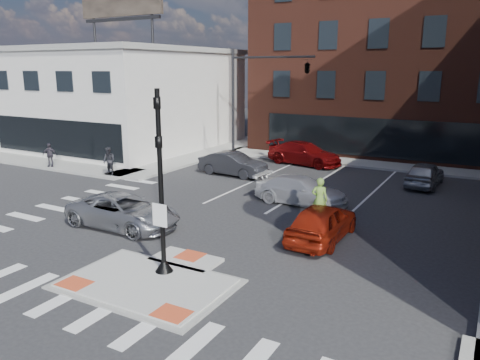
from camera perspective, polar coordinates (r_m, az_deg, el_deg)
The scene contains 18 objects.
ground at distance 15.82m, azimuth -10.11°, elevation -11.79°, with size 120.00×120.00×0.00m, color #28282B.
refuge_island at distance 15.62m, azimuth -10.73°, elevation -11.95°, with size 5.40×4.65×0.13m.
sidewalk_nw at distance 37.53m, azimuth -15.33°, elevation 2.85°, with size 23.50×20.50×0.15m.
sidewalk_n at distance 34.19m, azimuth 18.11°, elevation 1.65°, with size 26.00×3.00×0.15m, color gray.
building_nw at distance 44.02m, azimuth -16.30°, elevation 9.75°, with size 20.40×16.40×14.40m.
building_n at distance 43.41m, azimuth 21.58°, elevation 14.05°, with size 24.40×18.40×15.50m.
building_far_left at distance 64.36m, azimuth 17.65°, elevation 11.37°, with size 10.00×12.00×10.00m, color slate.
signal_pole at distance 15.27m, azimuth -9.54°, elevation -3.23°, with size 0.60×0.60×5.98m.
mast_arm_signal at distance 31.63m, azimuth 5.61°, elevation 12.55°, with size 6.10×2.24×8.00m.
silver_suv at distance 20.72m, azimuth -14.03°, elevation -3.72°, with size 2.36×5.12×1.42m, color #A3A5AA.
red_sedan at distance 18.86m, azimuth 10.00°, elevation -5.07°, with size 1.80×4.46×1.52m, color #9A200E.
white_pickup at distance 23.75m, azimuth 7.43°, elevation -1.27°, with size 1.94×4.78×1.39m, color silver.
bg_car_dark at distance 29.80m, azimuth -0.87°, elevation 1.97°, with size 1.57×4.51×1.49m, color #25252A.
bg_car_silver at distance 29.13m, azimuth 21.59°, elevation 0.68°, with size 1.69×4.20×1.43m, color #A8AAAF.
bg_car_red at distance 33.54m, azimuth 7.85°, elevation 3.23°, with size 2.22×5.45×1.58m, color maroon.
cyclist at distance 19.91m, azimuth 9.60°, elevation -4.01°, with size 1.03×1.94×2.30m.
pedestrian_a at distance 30.49m, azimuth -15.68°, elevation 2.27°, with size 0.85×0.66×1.75m, color black.
pedestrian_b at distance 34.28m, azimuth -22.20°, elevation 2.85°, with size 0.95×0.39×1.61m, color #2E2A33.
Camera 1 is at (9.23, -10.96, 6.70)m, focal length 35.00 mm.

